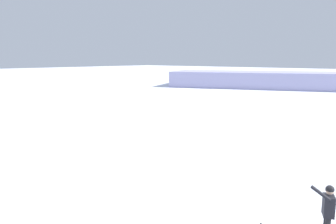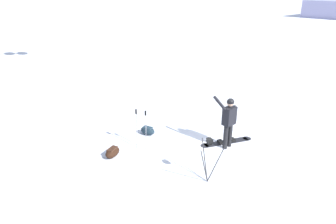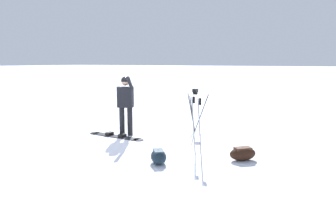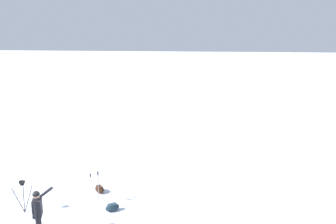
{
  "view_description": "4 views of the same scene",
  "coord_description": "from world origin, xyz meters",
  "views": [
    {
      "loc": [
        -8.5,
        -2.68,
        4.83
      ],
      "look_at": [
        -2.14,
        2.71,
        3.45
      ],
      "focal_mm": 35.12,
      "sensor_mm": 36.0,
      "label": 1
    },
    {
      "loc": [
        -4.36,
        -7.9,
        4.64
      ],
      "look_at": [
        -1.4,
        0.09,
        1.11
      ],
      "focal_mm": 32.69,
      "sensor_mm": 36.0,
      "label": 2
    },
    {
      "loc": [
        -5.02,
        6.29,
        1.99
      ],
      "look_at": [
        -1.31,
        -0.23,
        0.83
      ],
      "focal_mm": 34.81,
      "sensor_mm": 36.0,
      "label": 3
    },
    {
      "loc": [
        9.12,
        5.0,
        6.21
      ],
      "look_at": [
        -2.22,
        3.0,
        3.7
      ],
      "focal_mm": 36.49,
      "sensor_mm": 36.0,
      "label": 4
    }
  ],
  "objects": [
    {
      "name": "snowboarder",
      "position": [
        0.26,
        -0.68,
        0.97
      ],
      "size": [
        0.63,
        0.59,
        1.63
      ],
      "color": "black",
      "rests_on": "ground_plane"
    },
    {
      "name": "distant_ridge",
      "position": [
        43.77,
        17.63,
        1.28
      ],
      "size": [
        21.8,
        36.17,
        2.57
      ],
      "color": "#A3A0CC",
      "rests_on": "ground_plane"
    }
  ]
}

